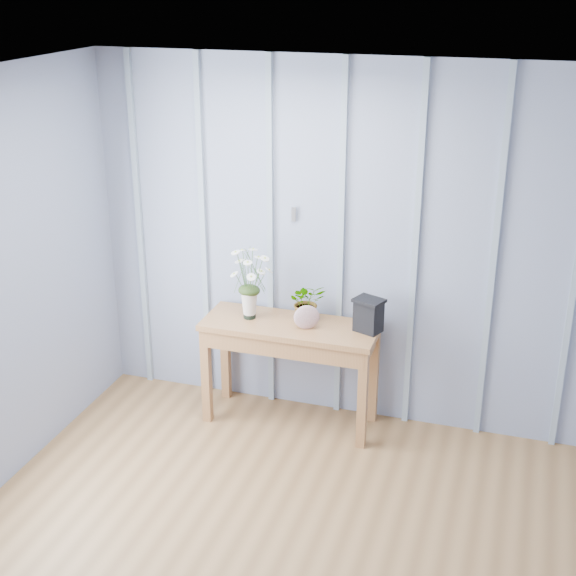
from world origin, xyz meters
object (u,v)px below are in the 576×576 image
(felt_disc_vessel, at_px, (307,317))
(sideboard, at_px, (290,339))
(daisy_vase, at_px, (249,273))
(carved_box, at_px, (369,315))

(felt_disc_vessel, bearing_deg, sideboard, 137.47)
(daisy_vase, bearing_deg, sideboard, -1.75)
(daisy_vase, xyz_separation_m, felt_disc_vessel, (0.43, -0.06, -0.25))
(daisy_vase, xyz_separation_m, carved_box, (0.82, 0.03, -0.21))
(sideboard, height_order, daisy_vase, daisy_vase)
(felt_disc_vessel, xyz_separation_m, carved_box, (0.40, 0.09, 0.03))
(sideboard, relative_size, felt_disc_vessel, 6.97)
(sideboard, bearing_deg, daisy_vase, 178.25)
(sideboard, distance_m, felt_disc_vessel, 0.24)
(carved_box, bearing_deg, sideboard, -175.32)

